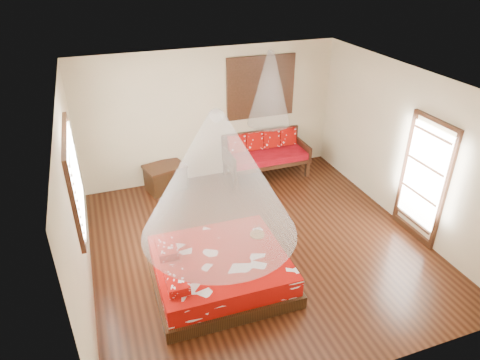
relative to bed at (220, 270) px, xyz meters
The scene contains 10 objects.
room 1.62m from the bed, 37.07° to the left, with size 5.54×5.54×2.84m.
bed is the anchor object (origin of this frame).
daybed 3.68m from the bed, 56.74° to the left, with size 1.81×0.81×0.95m.
storage_chest 3.15m from the bed, 93.81° to the left, with size 0.92×0.76×0.55m.
shutter_panel 4.29m from the bed, 59.39° to the left, with size 1.52×0.06×1.32m.
window_left 2.47m from the bed, 153.72° to the left, with size 0.10×1.74×1.34m.
glazed_door 3.72m from the bed, ahead, with size 0.08×1.02×2.16m.
wine_tray 0.84m from the bed, 23.02° to the left, with size 0.23×0.23×0.19m.
mosquito_net_main 1.60m from the bed, ahead, with size 2.20×2.20×1.80m, color white.
mosquito_net_daybed 3.97m from the bed, 55.57° to the left, with size 0.90×0.90×1.50m, color white.
Camera 1 is at (-2.30, -5.48, 4.53)m, focal length 32.00 mm.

